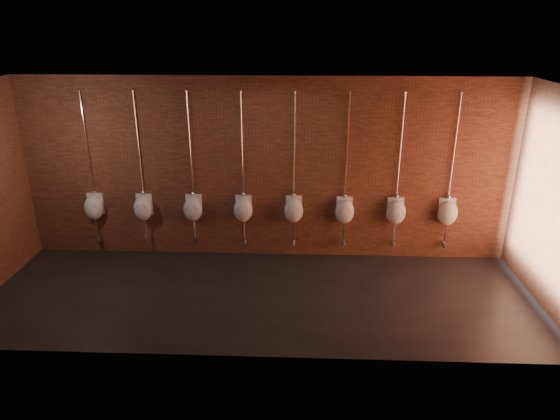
{
  "coord_description": "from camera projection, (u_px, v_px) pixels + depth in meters",
  "views": [
    {
      "loc": [
        0.58,
        -6.78,
        4.08
      ],
      "look_at": [
        0.26,
        0.9,
        1.1
      ],
      "focal_mm": 32.0,
      "sensor_mm": 36.0,
      "label": 1
    }
  ],
  "objects": [
    {
      "name": "urinal_7",
      "position": [
        448.0,
        212.0,
        8.65
      ],
      "size": [
        0.34,
        0.29,
        2.71
      ],
      "color": "white",
      "rests_on": "ground"
    },
    {
      "name": "urinal_0",
      "position": [
        94.0,
        207.0,
        8.89
      ],
      "size": [
        0.34,
        0.29,
        2.71
      ],
      "color": "white",
      "rests_on": "ground"
    },
    {
      "name": "urinal_3",
      "position": [
        243.0,
        209.0,
        8.79
      ],
      "size": [
        0.34,
        0.29,
        2.71
      ],
      "color": "white",
      "rests_on": "ground"
    },
    {
      "name": "urinal_2",
      "position": [
        193.0,
        208.0,
        8.82
      ],
      "size": [
        0.34,
        0.29,
        2.71
      ],
      "color": "white",
      "rests_on": "ground"
    },
    {
      "name": "urinal_5",
      "position": [
        345.0,
        210.0,
        8.72
      ],
      "size": [
        0.34,
        0.29,
        2.71
      ],
      "color": "white",
      "rests_on": "ground"
    },
    {
      "name": "urinal_6",
      "position": [
        396.0,
        211.0,
        8.69
      ],
      "size": [
        0.34,
        0.29,
        2.71
      ],
      "color": "white",
      "rests_on": "ground"
    },
    {
      "name": "urinal_1",
      "position": [
        143.0,
        207.0,
        8.86
      ],
      "size": [
        0.34,
        0.29,
        2.71
      ],
      "color": "white",
      "rests_on": "ground"
    },
    {
      "name": "room_shell",
      "position": [
        259.0,
        173.0,
        7.09
      ],
      "size": [
        8.54,
        3.04,
        3.22
      ],
      "color": "black",
      "rests_on": "ground"
    },
    {
      "name": "urinal_4",
      "position": [
        294.0,
        210.0,
        8.75
      ],
      "size": [
        0.34,
        0.29,
        2.71
      ],
      "color": "white",
      "rests_on": "ground"
    },
    {
      "name": "ground",
      "position": [
        261.0,
        296.0,
        7.82
      ],
      "size": [
        8.5,
        8.5,
        0.0
      ],
      "primitive_type": "plane",
      "color": "black",
      "rests_on": "ground"
    }
  ]
}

